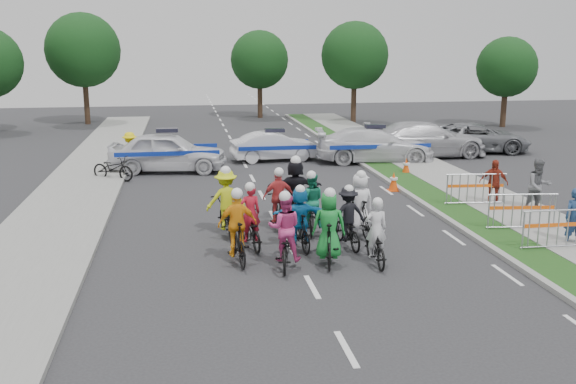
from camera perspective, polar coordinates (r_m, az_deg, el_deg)
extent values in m
plane|color=#28282B|center=(14.25, 2.16, -8.44)|extent=(90.00, 90.00, 0.00)
cube|color=gray|center=(20.27, 13.55, -2.12)|extent=(0.20, 60.00, 0.12)
cube|color=#154316|center=(20.55, 15.35, -2.03)|extent=(1.20, 60.00, 0.11)
cube|color=gray|center=(21.35, 19.75, -1.75)|extent=(2.40, 60.00, 0.13)
cube|color=gray|center=(19.10, -20.57, -3.50)|extent=(3.00, 60.00, 0.13)
imported|color=black|center=(15.70, 7.74, -4.83)|extent=(0.64, 1.67, 0.87)
imported|color=silver|center=(15.52, 7.85, -3.24)|extent=(0.54, 0.37, 1.44)
sphere|color=white|center=(15.31, 7.98, -0.93)|extent=(0.25, 0.25, 0.25)
imported|color=black|center=(15.55, 3.59, -4.47)|extent=(0.82, 1.89, 1.10)
imported|color=#198E33|center=(15.37, 3.66, -2.91)|extent=(0.88, 0.65, 1.64)
sphere|color=white|center=(15.14, 3.74, -0.14)|extent=(0.29, 0.29, 0.29)
imported|color=black|center=(15.34, -0.33, -4.93)|extent=(0.94, 1.93, 0.97)
imported|color=#CD397F|center=(15.15, -0.30, -3.17)|extent=(0.88, 0.73, 1.62)
sphere|color=white|center=(14.91, -0.27, -0.42)|extent=(0.28, 0.28, 0.28)
imported|color=black|center=(15.68, -4.51, -4.37)|extent=(0.70, 1.84, 1.08)
imported|color=#FFAA1A|center=(15.50, -4.53, -2.84)|extent=(0.99, 0.50, 1.62)
sphere|color=white|center=(15.27, -4.56, -0.14)|extent=(0.28, 0.28, 0.28)
imported|color=black|center=(16.93, 5.27, -3.45)|extent=(0.79, 1.72, 0.87)
imported|color=black|center=(16.75, 5.35, -1.95)|extent=(1.00, 0.66, 1.45)
sphere|color=white|center=(16.55, 5.44, 0.23)|extent=(0.25, 0.25, 0.25)
imported|color=black|center=(16.66, 1.01, -3.45)|extent=(0.71, 1.70, 0.99)
imported|color=#197DC1|center=(16.50, 1.05, -2.07)|extent=(1.43, 0.64, 1.48)
sphere|color=white|center=(16.29, 1.09, 0.20)|extent=(0.26, 0.26, 0.26)
imported|color=black|center=(16.84, -3.38, -3.43)|extent=(0.88, 1.81, 0.91)
imported|color=red|center=(16.66, -3.39, -1.88)|extent=(0.61, 0.45, 1.52)
sphere|color=white|center=(16.45, -3.40, 0.44)|extent=(0.26, 0.26, 0.26)
imported|color=black|center=(17.88, 6.33, -2.25)|extent=(0.80, 1.85, 1.08)
imported|color=white|center=(17.72, 6.41, -0.88)|extent=(0.86, 0.64, 1.61)
sphere|color=white|center=(17.51, 6.52, 1.48)|extent=(0.28, 0.28, 0.28)
imported|color=black|center=(18.13, 2.00, -2.20)|extent=(0.90, 1.85, 0.93)
imported|color=#167B57|center=(17.96, 2.04, -0.73)|extent=(0.84, 0.70, 1.55)
sphere|color=white|center=(17.76, 2.09, 1.49)|extent=(0.27, 0.27, 0.27)
imported|color=black|center=(18.41, -0.85, -1.76)|extent=(0.59, 1.77, 1.05)
imported|color=#D43A3D|center=(18.26, -0.83, -0.46)|extent=(0.94, 0.43, 1.58)
sphere|color=white|center=(18.06, -0.81, 1.77)|extent=(0.27, 0.27, 0.27)
imported|color=black|center=(17.99, -5.50, -2.23)|extent=(0.90, 2.01, 1.02)
imported|color=#CEDE17|center=(17.81, -5.53, -0.66)|extent=(1.16, 0.76, 1.70)
sphere|color=white|center=(17.59, -5.57, 1.85)|extent=(0.29, 0.29, 0.29)
imported|color=black|center=(19.08, 0.62, -1.05)|extent=(0.66, 1.98, 1.18)
imported|color=black|center=(18.92, 0.65, 0.31)|extent=(1.66, 0.61, 1.76)
sphere|color=white|center=(18.71, 0.68, 2.80)|extent=(0.31, 0.31, 0.31)
imported|color=silver|center=(27.36, -10.63, 3.52)|extent=(5.12, 2.62, 1.67)
imported|color=silver|center=(29.56, -1.19, 4.08)|extent=(4.13, 1.82, 1.32)
imported|color=silver|center=(29.43, 7.70, 4.15)|extent=(5.59, 2.85, 1.55)
imported|color=#BCBCC2|center=(31.25, 12.16, 4.59)|extent=(5.75, 2.38, 1.66)
imported|color=slate|center=(33.39, 16.46, 4.66)|extent=(5.54, 3.48, 1.43)
imported|color=navy|center=(18.40, 24.19, -2.10)|extent=(0.65, 0.51, 1.56)
imported|color=slate|center=(21.72, 21.39, 0.51)|extent=(0.84, 0.65, 1.72)
imported|color=maroon|center=(22.11, 17.81, 0.78)|extent=(0.98, 0.76, 1.56)
imported|color=yellow|center=(27.78, -13.84, 3.49)|extent=(1.10, 0.66, 1.66)
cube|color=#F24C0C|center=(23.76, 9.34, 0.15)|extent=(0.40, 0.40, 0.03)
cone|color=#F24C0C|center=(23.69, 9.37, 0.94)|extent=(0.36, 0.36, 0.70)
cylinder|color=silver|center=(23.67, 9.38, 1.18)|extent=(0.29, 0.29, 0.08)
cube|color=#F24C0C|center=(26.81, 10.43, 1.56)|extent=(0.40, 0.40, 0.03)
cone|color=#F24C0C|center=(26.75, 10.46, 2.26)|extent=(0.36, 0.36, 0.70)
cylinder|color=silver|center=(26.73, 10.47, 2.47)|extent=(0.29, 0.29, 0.08)
imported|color=black|center=(26.10, -15.29, 2.06)|extent=(1.92, 1.54, 0.98)
cylinder|color=#382619|center=(44.70, 5.86, 8.25)|extent=(0.36, 0.36, 3.25)
sphere|color=#113715|center=(44.57, 5.95, 12.00)|extent=(4.55, 4.55, 4.55)
cylinder|color=#382619|center=(44.31, 18.64, 7.28)|extent=(0.36, 0.36, 2.75)
sphere|color=#113715|center=(44.17, 18.87, 10.47)|extent=(3.85, 3.85, 3.85)
cylinder|color=#382619|center=(45.57, -17.50, 7.97)|extent=(0.36, 0.36, 3.50)
sphere|color=#113715|center=(45.44, -17.77, 11.92)|extent=(4.90, 4.90, 4.90)
cylinder|color=#382619|center=(47.49, -2.51, 8.42)|extent=(0.36, 0.36, 3.00)
sphere|color=#113715|center=(47.35, -2.54, 11.67)|extent=(4.20, 4.20, 4.20)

